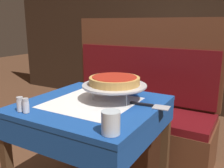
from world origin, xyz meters
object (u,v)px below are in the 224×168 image
booth_bench (135,118)px  deep_dish_pizza (114,81)px  dining_table_rear (160,73)px  pizza_pan_stand (114,86)px  pizza_server (150,106)px  condiment_caddy (150,60)px  pepper_shaker (26,106)px  dining_table_front (92,118)px  water_glass_near (111,123)px  salt_shaker (20,104)px

booth_bench → deep_dish_pizza: booth_bench is taller
dining_table_rear → booth_bench: (0.09, -0.88, -0.27)m
pizza_pan_stand → deep_dish_pizza: bearing=153.4°
pizza_server → condiment_caddy: size_ratio=1.49×
deep_dish_pizza → pepper_shaker: (-0.30, -0.43, -0.08)m
booth_bench → pizza_pan_stand: (0.15, -0.66, 0.47)m
pizza_server → dining_table_rear: bearing=107.4°
pizza_server → condiment_caddy: (-0.56, 1.43, 0.04)m
dining_table_rear → pizza_server: size_ratio=3.10×
booth_bench → dining_table_front: bearing=-85.7°
booth_bench → pizza_server: booth_bench is taller
dining_table_front → pepper_shaker: bearing=-122.5°
dining_table_rear → water_glass_near: 2.03m
booth_bench → water_glass_near: (0.38, -1.09, 0.43)m
deep_dish_pizza → condiment_caddy: size_ratio=1.97×
dining_table_rear → salt_shaker: (-0.10, -1.97, 0.15)m
deep_dish_pizza → pizza_server: deep_dish_pizza is taller
deep_dish_pizza → salt_shaker: bearing=-128.2°
dining_table_rear → pizza_pan_stand: 1.57m
dining_table_front → water_glass_near: bearing=-45.0°
booth_bench → condiment_caddy: 0.89m
booth_bench → deep_dish_pizza: size_ratio=4.44×
pizza_server → condiment_caddy: condiment_caddy is taller
dining_table_front → salt_shaker: size_ratio=9.86×
dining_table_rear → pizza_pan_stand: bearing=-81.1°
pizza_server → dining_table_front: bearing=-162.2°
salt_shaker → pepper_shaker: (0.04, -0.00, -0.00)m
pizza_server → water_glass_near: (-0.02, -0.43, 0.05)m
dining_table_front → pizza_pan_stand: bearing=50.6°
dining_table_front → pizza_pan_stand: (0.09, 0.11, 0.19)m
dining_table_rear → deep_dish_pizza: deep_dish_pizza is taller
dining_table_front → deep_dish_pizza: 0.27m
dining_table_front → booth_bench: (-0.06, 0.77, -0.28)m
dining_table_rear → pizza_pan_stand: (0.24, -1.53, 0.20)m
condiment_caddy → dining_table_front: bearing=-81.5°
salt_shaker → pepper_shaker: 0.04m
condiment_caddy → pizza_pan_stand: bearing=-77.2°
dining_table_front → booth_bench: size_ratio=0.57×
dining_table_front → dining_table_rear: bearing=95.1°
water_glass_near → dining_table_front: bearing=135.0°
salt_shaker → booth_bench: bearing=80.1°
pizza_server → salt_shaker: 0.72m
dining_table_rear → pizza_server: pizza_server is taller
dining_table_rear → booth_bench: booth_bench is taller
booth_bench → condiment_caddy: booth_bench is taller
dining_table_rear → pizza_server: bearing=-72.6°
pizza_pan_stand → dining_table_front: bearing=-129.4°
dining_table_front → pizza_server: 0.37m
dining_table_rear → pizza_pan_stand: pizza_pan_stand is taller
dining_table_front → booth_bench: bearing=94.3°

